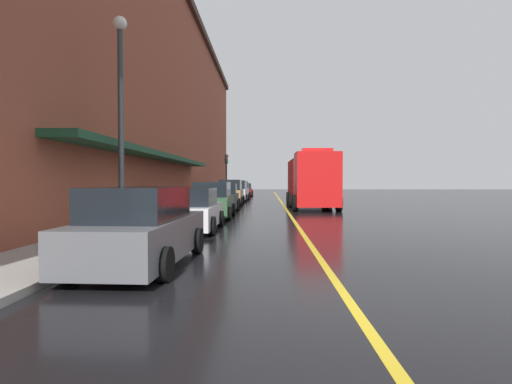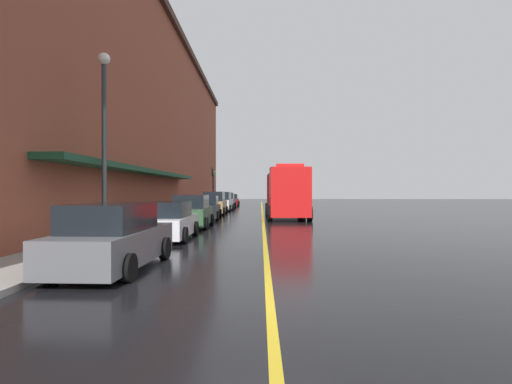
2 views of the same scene
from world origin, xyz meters
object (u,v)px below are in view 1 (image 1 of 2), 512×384
object	(u,v)px
parked_car_6	(240,190)
parking_meter_3	(204,192)
fire_truck	(311,181)
parking_meter_4	(178,197)
parked_car_7	(244,190)
parking_meter_2	(228,188)
traffic_light_near	(226,167)
parked_car_0	(141,229)
parked_car_4	(231,193)
parked_car_3	(224,197)
street_lamp_left	(121,101)
parked_car_2	(213,201)
parked_car_1	(192,211)
parked_car_5	(237,191)
parking_meter_1	(232,187)
parking_meter_0	(214,190)

from	to	relation	value
parked_car_6	parking_meter_3	world-z (taller)	parked_car_6
fire_truck	parking_meter_4	size ratio (longest dim) A/B	5.92
parked_car_7	parking_meter_2	distance (m)	5.68
parking_meter_3	traffic_light_near	bearing A→B (deg)	89.75
parked_car_7	fire_truck	world-z (taller)	fire_truck
parked_car_0	parking_meter_4	bearing A→B (deg)	9.99
parked_car_6	fire_truck	xyz separation A→B (m)	(5.70, -15.46, 0.96)
parked_car_4	parked_car_3	bearing A→B (deg)	-179.73
parked_car_0	parking_meter_4	distance (m)	10.18
street_lamp_left	parked_car_7	bearing A→B (deg)	86.61
parked_car_2	street_lamp_left	bearing A→B (deg)	162.11
traffic_light_near	parked_car_1	bearing A→B (deg)	-87.05
parked_car_5	traffic_light_near	world-z (taller)	traffic_light_near
parked_car_6	traffic_light_near	size ratio (longest dim) A/B	1.13
parked_car_4	parked_car_6	size ratio (longest dim) A/B	0.89
parked_car_0	parking_meter_2	distance (m)	34.00
fire_truck	parking_meter_4	bearing A→B (deg)	-41.67
parked_car_7	traffic_light_near	xyz separation A→B (m)	(-1.41, -7.19, 2.43)
parked_car_5	street_lamp_left	xyz separation A→B (m)	(-2.00, -23.50, 3.54)
parked_car_2	parking_meter_4	xyz separation A→B (m)	(-1.48, -1.11, 0.24)
parked_car_0	parked_car_2	size ratio (longest dim) A/B	1.09
parked_car_0	parking_meter_3	world-z (taller)	parked_car_0
parked_car_1	parking_meter_1	distance (m)	33.90
street_lamp_left	parking_meter_3	bearing A→B (deg)	87.44
parked_car_2	parking_meter_0	world-z (taller)	parked_car_2
fire_truck	parking_meter_3	world-z (taller)	fire_truck
parking_meter_0	parking_meter_1	size ratio (longest dim) A/B	1.00
parked_car_0	parked_car_6	bearing A→B (deg)	2.07
street_lamp_left	parking_meter_0	bearing A→B (deg)	88.14
parked_car_1	parked_car_7	xyz separation A→B (m)	(0.06, 33.46, -0.01)
parked_car_5	parking_meter_4	bearing A→B (deg)	177.22
parking_meter_0	traffic_light_near	size ratio (longest dim) A/B	0.31
parked_car_4	parking_meter_2	world-z (taller)	parked_car_4
parked_car_0	parked_car_2	bearing A→B (deg)	1.65
parked_car_2	parking_meter_2	distance (m)	22.84
parked_car_7	parked_car_5	bearing A→B (deg)	178.84
parking_meter_3	street_lamp_left	world-z (taller)	street_lamp_left
parking_meter_0	traffic_light_near	bearing A→B (deg)	89.62
parked_car_0	parked_car_5	xyz separation A→B (m)	(-0.03, 27.97, 0.07)
parking_meter_1	street_lamp_left	size ratio (longest dim) A/B	0.19
parking_meter_0	parking_meter_2	world-z (taller)	same
parked_car_6	parking_meter_0	world-z (taller)	parked_car_6
parked_car_6	parking_meter_3	size ratio (longest dim) A/B	3.65
parked_car_0	parking_meter_4	size ratio (longest dim) A/B	3.52
parking_meter_2	traffic_light_near	distance (m)	2.71
parked_car_4	parked_car_7	world-z (taller)	parked_car_4
parked_car_6	fire_truck	distance (m)	16.51
parked_car_1	parked_car_4	bearing A→B (deg)	-0.14
parked_car_5	parked_car_3	bearing A→B (deg)	-178.27
street_lamp_left	traffic_light_near	xyz separation A→B (m)	(0.66, 27.79, -1.24)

